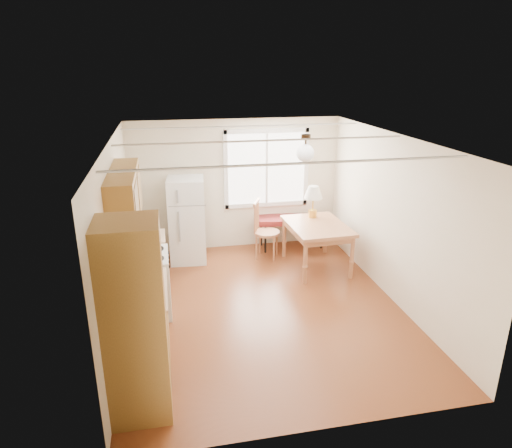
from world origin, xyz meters
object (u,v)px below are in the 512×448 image
object	(u,v)px
refrigerator	(187,220)
chair	(261,225)
dining_table	(317,230)
bench	(292,220)

from	to	relation	value
refrigerator	chair	bearing A→B (deg)	-0.64
refrigerator	dining_table	size ratio (longest dim) A/B	1.17
bench	chair	xyz separation A→B (m)	(-0.68, -0.36, 0.07)
dining_table	chair	bearing A→B (deg)	140.37
refrigerator	bench	distance (m)	2.06
chair	refrigerator	bearing A→B (deg)	-161.99
dining_table	chair	world-z (taller)	chair
refrigerator	dining_table	distance (m)	2.34
bench	dining_table	world-z (taller)	dining_table
refrigerator	dining_table	bearing A→B (deg)	-14.62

